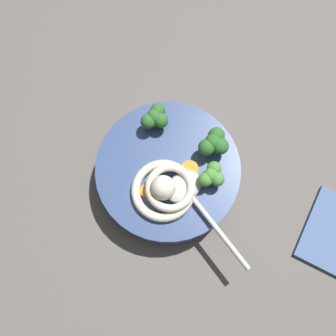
# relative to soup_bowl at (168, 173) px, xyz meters

# --- Properties ---
(table_slab) EXTENTS (1.24, 1.24, 0.04)m
(table_slab) POSITION_rel_soup_bowl_xyz_m (0.01, -0.01, -0.05)
(table_slab) COLOR #5B5651
(table_slab) RESTS_ON ground
(soup_bowl) EXTENTS (0.23, 0.23, 0.05)m
(soup_bowl) POSITION_rel_soup_bowl_xyz_m (0.00, 0.00, 0.00)
(soup_bowl) COLOR #334775
(soup_bowl) RESTS_ON table_slab
(noodle_pile) EXTENTS (0.11, 0.10, 0.04)m
(noodle_pile) POSITION_rel_soup_bowl_xyz_m (-0.03, -0.02, 0.04)
(noodle_pile) COLOR beige
(noodle_pile) RESTS_ON soup_bowl
(soup_spoon) EXTENTS (0.10, 0.17, 0.02)m
(soup_spoon) POSITION_rel_soup_bowl_xyz_m (-0.02, -0.05, 0.03)
(soup_spoon) COLOR #B7B7BC
(soup_spoon) RESTS_ON soup_bowl
(broccoli_floret_left) EXTENTS (0.05, 0.04, 0.04)m
(broccoli_floret_left) POSITION_rel_soup_bowl_xyz_m (0.06, -0.05, 0.05)
(broccoli_floret_left) COLOR #7A9E60
(broccoli_floret_left) RESTS_ON soup_bowl
(broccoli_floret_right) EXTENTS (0.05, 0.04, 0.04)m
(broccoli_floret_right) POSITION_rel_soup_bowl_xyz_m (0.06, 0.05, 0.05)
(broccoli_floret_right) COLOR #7A9E60
(broccoli_floret_right) RESTS_ON soup_bowl
(broccoli_floret_rear) EXTENTS (0.04, 0.04, 0.03)m
(broccoli_floret_rear) POSITION_rel_soup_bowl_xyz_m (0.01, -0.07, 0.05)
(broccoli_floret_rear) COLOR #7A9E60
(broccoli_floret_rear) RESTS_ON soup_bowl
(carrot_slice_beside_chili) EXTENTS (0.02, 0.02, 0.00)m
(carrot_slice_beside_chili) POSITION_rel_soup_bowl_xyz_m (-0.05, 0.01, 0.03)
(carrot_slice_beside_chili) COLOR orange
(carrot_slice_beside_chili) RESTS_ON soup_bowl
(carrot_slice_front) EXTENTS (0.03, 0.03, 0.01)m
(carrot_slice_front) POSITION_rel_soup_bowl_xyz_m (0.02, -0.03, 0.03)
(carrot_slice_front) COLOR orange
(carrot_slice_front) RESTS_ON soup_bowl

